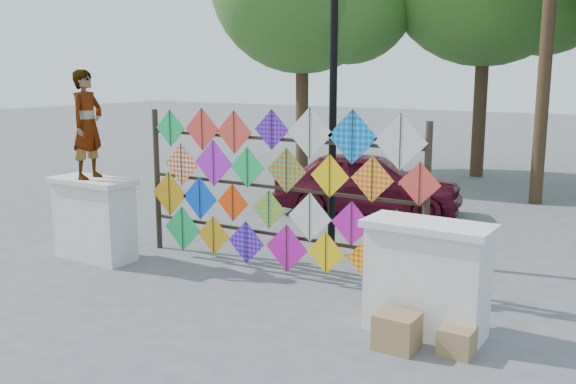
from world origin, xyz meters
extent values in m
plane|color=slate|center=(0.00, 0.00, 0.00)|extent=(80.00, 80.00, 0.00)
cube|color=silver|center=(-2.70, -0.20, 0.60)|extent=(1.30, 0.55, 1.20)
cube|color=silver|center=(-2.70, -0.20, 1.24)|extent=(1.40, 0.65, 0.08)
cube|color=silver|center=(2.70, -0.20, 0.60)|extent=(1.30, 0.55, 1.20)
cube|color=silver|center=(2.70, -0.20, 1.24)|extent=(1.40, 0.65, 0.08)
cylinder|color=black|center=(-2.30, 0.80, 1.15)|extent=(0.09, 0.09, 2.30)
cylinder|color=black|center=(2.30, 0.80, 1.15)|extent=(0.09, 0.09, 2.30)
cube|color=black|center=(0.00, 0.80, 0.55)|extent=(4.60, 0.04, 0.04)
cube|color=black|center=(0.00, 0.80, 1.25)|extent=(4.60, 0.04, 0.04)
cube|color=black|center=(0.00, 0.80, 1.95)|extent=(4.60, 0.04, 0.04)
cube|color=#16B855|center=(-1.92, 0.74, 2.02)|extent=(0.59, 0.01, 0.59)
cube|color=black|center=(-1.92, 0.73, 2.02)|extent=(0.01, 0.01, 0.57)
cube|color=red|center=(-1.27, 0.74, 2.03)|extent=(0.65, 0.01, 0.65)
cube|color=black|center=(-1.27, 0.73, 2.03)|extent=(0.01, 0.01, 0.64)
cube|color=red|center=(-0.66, 0.74, 2.02)|extent=(0.64, 0.01, 0.64)
cube|color=black|center=(-0.66, 0.73, 2.02)|extent=(0.01, 0.01, 0.63)
cube|color=#BD119B|center=(0.00, 0.74, 2.09)|extent=(0.58, 0.01, 0.58)
cube|color=black|center=(0.00, 0.73, 2.09)|extent=(0.01, 0.01, 0.57)
cube|color=silver|center=(0.63, 0.74, 2.08)|extent=(0.71, 0.01, 0.71)
cube|color=black|center=(0.63, 0.73, 2.08)|extent=(0.01, 0.01, 0.70)
cube|color=#0BACB5|center=(1.28, 0.74, 2.05)|extent=(0.73, 0.01, 0.73)
cube|color=black|center=(1.28, 0.73, 2.05)|extent=(0.01, 0.01, 0.72)
cube|color=silver|center=(1.95, 0.74, 2.03)|extent=(0.73, 0.01, 0.73)
cube|color=black|center=(1.95, 0.73, 2.03)|extent=(0.01, 0.01, 0.72)
cube|color=#F63F07|center=(-1.67, 0.70, 1.47)|extent=(0.66, 0.01, 0.66)
cube|color=black|center=(-1.67, 0.69, 1.47)|extent=(0.01, 0.01, 0.65)
cube|color=#B31BCF|center=(-1.03, 0.70, 1.54)|extent=(0.71, 0.01, 0.71)
cube|color=black|center=(-1.03, 0.69, 1.54)|extent=(0.01, 0.01, 0.70)
cube|color=#16B855|center=(-0.40, 0.70, 1.52)|extent=(0.60, 0.01, 0.60)
cube|color=black|center=(-0.40, 0.69, 1.52)|extent=(0.01, 0.01, 0.59)
cube|color=#F63F07|center=(0.28, 0.70, 1.53)|extent=(0.65, 0.01, 0.65)
cube|color=black|center=(0.28, 0.69, 1.53)|extent=(0.01, 0.01, 0.63)
cube|color=yellow|center=(0.97, 0.70, 1.51)|extent=(0.59, 0.01, 0.59)
cube|color=black|center=(0.97, 0.69, 1.51)|extent=(0.01, 0.01, 0.58)
cube|color=red|center=(1.59, 0.70, 1.53)|extent=(0.61, 0.01, 0.61)
cube|color=black|center=(1.59, 0.69, 1.53)|extent=(0.01, 0.01, 0.60)
cube|color=red|center=(2.24, 0.70, 1.53)|extent=(0.56, 0.01, 0.56)
cube|color=black|center=(2.24, 0.69, 1.53)|extent=(0.01, 0.01, 0.55)
cube|color=orange|center=(-1.91, 0.66, 0.98)|extent=(0.71, 0.01, 0.71)
cube|color=black|center=(-1.91, 0.65, 0.98)|extent=(0.01, 0.01, 0.69)
cube|color=blue|center=(-1.28, 0.66, 0.97)|extent=(0.67, 0.01, 0.67)
cube|color=black|center=(-1.28, 0.65, 0.97)|extent=(0.01, 0.01, 0.65)
cube|color=#F63F07|center=(-0.65, 0.66, 0.98)|extent=(0.57, 0.01, 0.57)
cube|color=black|center=(-0.65, 0.65, 0.98)|extent=(0.01, 0.01, 0.56)
cube|color=orange|center=(0.01, 0.66, 0.95)|extent=(0.56, 0.01, 0.56)
cube|color=black|center=(0.01, 0.65, 0.95)|extent=(0.01, 0.01, 0.55)
cube|color=silver|center=(0.69, 0.66, 0.92)|extent=(0.69, 0.01, 0.69)
cube|color=black|center=(0.69, 0.65, 0.92)|extent=(0.01, 0.01, 0.68)
cube|color=#BD119B|center=(1.33, 0.66, 0.91)|extent=(0.61, 0.01, 0.61)
cube|color=black|center=(1.33, 0.65, 0.91)|extent=(0.01, 0.01, 0.60)
cube|color=#BD119B|center=(1.96, 0.66, 0.91)|extent=(0.53, 0.01, 0.53)
cube|color=black|center=(1.96, 0.65, 0.91)|extent=(0.01, 0.01, 0.53)
cube|color=#16B855|center=(-1.62, 0.62, 0.46)|extent=(0.72, 0.01, 0.72)
cube|color=black|center=(-1.62, 0.61, 0.46)|extent=(0.01, 0.01, 0.70)
cube|color=orange|center=(-1.00, 0.62, 0.44)|extent=(0.61, 0.01, 0.61)
cube|color=black|center=(-1.00, 0.61, 0.44)|extent=(0.01, 0.01, 0.60)
cube|color=#B31BCF|center=(-0.38, 0.62, 0.41)|extent=(0.64, 0.01, 0.64)
cube|color=black|center=(-0.38, 0.61, 0.41)|extent=(0.01, 0.01, 0.63)
cube|color=#BD119B|center=(0.33, 0.62, 0.43)|extent=(0.70, 0.01, 0.70)
cube|color=black|center=(0.33, 0.61, 0.43)|extent=(0.01, 0.01, 0.68)
cube|color=yellow|center=(0.97, 0.62, 0.46)|extent=(0.59, 0.01, 0.59)
cube|color=black|center=(0.97, 0.61, 0.46)|extent=(0.01, 0.01, 0.58)
cube|color=#F63F07|center=(1.61, 0.62, 0.46)|extent=(0.64, 0.01, 0.64)
cube|color=black|center=(1.61, 0.61, 0.46)|extent=(0.01, 0.01, 0.63)
cube|color=red|center=(2.23, 0.62, 0.42)|extent=(0.63, 0.01, 0.63)
cube|color=black|center=(2.23, 0.61, 0.42)|extent=(0.01, 0.01, 0.62)
cylinder|color=#412C1C|center=(-4.50, 9.00, 1.93)|extent=(0.36, 0.36, 3.85)
cylinder|color=#412C1C|center=(0.00, 11.00, 2.06)|extent=(0.36, 0.36, 4.12)
cylinder|color=#412C1C|center=(2.20, 8.00, 2.75)|extent=(0.28, 0.28, 5.50)
imported|color=#99999E|center=(-2.73, -0.20, 2.10)|extent=(0.49, 0.66, 1.65)
imported|color=#4F0D1D|center=(-0.50, 5.00, 0.65)|extent=(4.10, 2.64, 1.30)
cylinder|color=black|center=(0.30, 2.00, 2.10)|extent=(0.12, 0.12, 4.20)
cube|color=olive|center=(2.60, -0.76, 0.19)|extent=(0.43, 0.38, 0.38)
cube|color=olive|center=(3.19, -0.57, 0.15)|extent=(0.34, 0.32, 0.29)
camera|label=1|loc=(5.06, -6.78, 2.91)|focal=40.00mm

